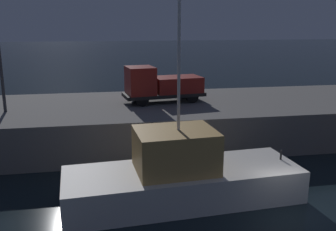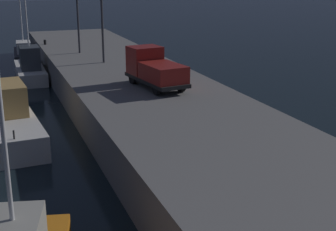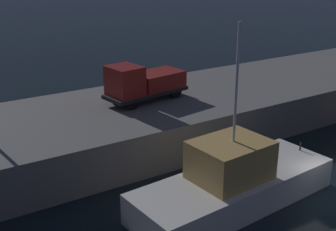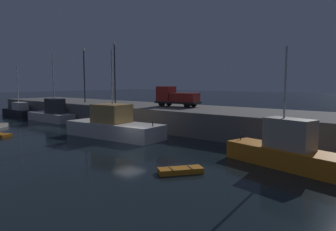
{
  "view_description": "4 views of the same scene",
  "coord_description": "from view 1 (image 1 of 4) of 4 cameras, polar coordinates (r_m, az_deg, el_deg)",
  "views": [
    {
      "loc": [
        -8.03,
        -14.18,
        8.39
      ],
      "look_at": [
        -3.69,
        10.52,
        2.12
      ],
      "focal_mm": 40.11,
      "sensor_mm": 36.0,
      "label": 1
    },
    {
      "loc": [
        27.2,
        1.78,
        10.49
      ],
      "look_at": [
        0.25,
        11.78,
        1.83
      ],
      "focal_mm": 51.52,
      "sensor_mm": 36.0,
      "label": 2
    },
    {
      "loc": [
        -18.18,
        -13.04,
        12.1
      ],
      "look_at": [
        -4.01,
        9.08,
        2.63
      ],
      "focal_mm": 47.88,
      "sensor_mm": 36.0,
      "label": 3
    },
    {
      "loc": [
        21.0,
        -20.13,
        5.94
      ],
      "look_at": [
        -2.3,
        8.67,
        1.94
      ],
      "focal_mm": 33.56,
      "sensor_mm": 36.0,
      "label": 4
    }
  ],
  "objects": [
    {
      "name": "ground_plane",
      "position": [
        18.33,
        17.85,
        -13.94
      ],
      "size": [
        320.0,
        320.0,
        0.0
      ],
      "primitive_type": "plane",
      "color": "black"
    },
    {
      "name": "utility_truck",
      "position": [
        27.18,
        -1.16,
        4.67
      ],
      "size": [
        6.07,
        3.0,
        2.64
      ],
      "color": "black",
      "rests_on": "pier_quay"
    },
    {
      "name": "pier_quay",
      "position": [
        28.29,
        6.85,
        -0.48
      ],
      "size": [
        79.8,
        10.31,
        2.69
      ],
      "color": "slate",
      "rests_on": "ground"
    },
    {
      "name": "fishing_trawler_red",
      "position": [
        18.18,
        2.01,
        -9.2
      ],
      "size": [
        11.51,
        4.54,
        9.3
      ],
      "color": "silver",
      "rests_on": "ground"
    }
  ]
}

